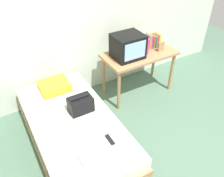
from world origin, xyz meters
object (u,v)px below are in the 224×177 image
Objects in this scene: folded_towel at (92,153)px; picture_frame at (161,47)px; desk at (139,58)px; bed at (74,132)px; tv at (128,46)px; book_row at (152,41)px; pillow at (55,86)px; water_bottle at (147,47)px; handbag at (81,104)px; remote_dark at (110,140)px; magazine at (77,145)px.

picture_frame is at bearing 31.48° from folded_towel.
picture_frame is (0.33, -0.11, 0.17)m from desk.
bed is 7.14× the size of folded_towel.
tv reaches higher than folded_towel.
book_row is 1.70m from pillow.
tv is 0.58m from picture_frame.
water_bottle is 1.40m from handbag.
water_bottle is 1.90m from folded_towel.
handbag is (-1.31, -0.41, -0.30)m from water_bottle.
picture_frame reaches higher than remote_dark.
book_row is 0.19m from picture_frame.
picture_frame is 2.06m from magazine.
handbag is 0.63m from remote_dark.
magazine is at bearing -154.48° from picture_frame.
desk reaches higher than pillow.
desk is at bearing 21.37° from handbag.
desk reaches higher than folded_towel.
bed is 1.88m from picture_frame.
water_bottle is at bearing -44.66° from desk.
water_bottle is 0.26m from book_row.
tv is at bearing 37.52° from magazine.
water_bottle is at bearing 39.79° from remote_dark.
bed is 1.46m from tv.
handbag is at bearing -166.47° from picture_frame.
tv reaches higher than magazine.
water_bottle is at bearing 172.28° from picture_frame.
pillow is at bearing 172.54° from water_bottle.
book_row is (0.29, 0.08, 0.20)m from desk.
tv is at bearing -178.41° from desk.
magazine is at bearing -96.37° from pillow.
magazine is 0.22m from folded_towel.
tv is at bearing -170.62° from book_row.
desk is 1.33m from handbag.
handbag reaches higher than bed.
desk is 2.64× the size of tv.
bed is at bearing -161.27° from water_bottle.
picture_frame is at bearing -7.50° from pillow.
bed is at bearing -154.15° from tv.
bed is 0.63m from remote_dark.
desk reaches higher than bed.
folded_towel is (-0.19, -0.70, -0.06)m from handbag.
bed is 4.92× the size of pillow.
picture_frame is at bearing 13.53° from handbag.
pillow is at bearing 172.50° from picture_frame.
book_row is (1.68, 0.65, 0.61)m from bed.
picture_frame is 1.00× the size of remote_dark.
magazine is at bearing -118.08° from handbag.
desk is 1.86m from folded_towel.
magazine is 1.04× the size of folded_towel.
desk is 0.36m from tv.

